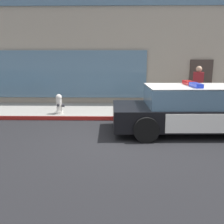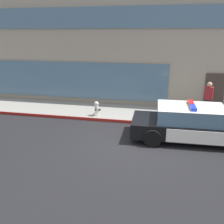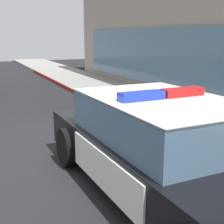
% 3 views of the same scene
% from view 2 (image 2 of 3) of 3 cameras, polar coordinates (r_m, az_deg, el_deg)
% --- Properties ---
extents(ground, '(48.00, 48.00, 0.00)m').
position_cam_2_polar(ground, '(9.67, 4.83, -7.14)').
color(ground, black).
extents(sidewalk, '(48.00, 2.66, 0.15)m').
position_cam_2_polar(sidewalk, '(12.81, 6.74, -0.40)').
color(sidewalk, gray).
rests_on(sidewalk, ground).
extents(curb_red_paint, '(28.80, 0.04, 0.14)m').
position_cam_2_polar(curb_red_paint, '(11.54, 6.12, -2.48)').
color(curb_red_paint, maroon).
rests_on(curb_red_paint, ground).
extents(storefront_building, '(20.28, 10.36, 6.80)m').
position_cam_2_polar(storefront_building, '(18.94, 1.71, 15.93)').
color(storefront_building, gray).
rests_on(storefront_building, ground).
extents(police_cruiser, '(5.01, 2.22, 1.49)m').
position_cam_2_polar(police_cruiser, '(10.18, 18.59, -2.58)').
color(police_cruiser, black).
rests_on(police_cruiser, ground).
extents(fire_hydrant, '(0.34, 0.39, 0.73)m').
position_cam_2_polar(fire_hydrant, '(12.15, -3.62, 0.78)').
color(fire_hydrant, silver).
rests_on(fire_hydrant, sidewalk).
extents(pedestrian_on_sidewalk, '(0.46, 0.36, 1.71)m').
position_cam_2_polar(pedestrian_on_sidewalk, '(12.86, 21.59, 2.86)').
color(pedestrian_on_sidewalk, '#23232D').
rests_on(pedestrian_on_sidewalk, sidewalk).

